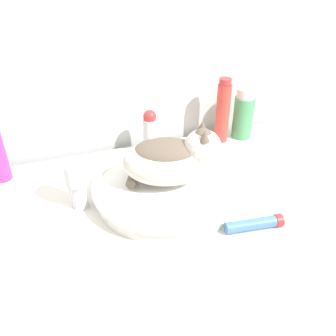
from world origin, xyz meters
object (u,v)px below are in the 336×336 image
object	(u,v)px
shampoo_bottle_tall	(223,111)
mouthwash_bottle	(243,114)
cream_tube	(255,224)
cat	(172,157)
deodorant_stick	(150,132)
faucet	(81,180)

from	to	relation	value
shampoo_bottle_tall	mouthwash_bottle	bearing A→B (deg)	-0.00
mouthwash_bottle	cream_tube	world-z (taller)	mouthwash_bottle
cat	mouthwash_bottle	bearing A→B (deg)	52.28
shampoo_bottle_tall	deodorant_stick	size ratio (longest dim) A/B	1.48
faucet	cream_tube	world-z (taller)	faucet
faucet	cream_tube	distance (m)	0.47
deodorant_stick	faucet	bearing A→B (deg)	-139.90
mouthwash_bottle	cream_tube	bearing A→B (deg)	-115.81
faucet	shampoo_bottle_tall	xyz separation A→B (m)	(0.54, 0.22, 0.03)
faucet	shampoo_bottle_tall	size ratio (longest dim) A/B	0.69
faucet	mouthwash_bottle	size ratio (longest dim) A/B	0.86
faucet	mouthwash_bottle	bearing A→B (deg)	27.37
faucet	shampoo_bottle_tall	world-z (taller)	shampoo_bottle_tall
cat	deodorant_stick	size ratio (longest dim) A/B	1.94
shampoo_bottle_tall	cream_tube	bearing A→B (deg)	-106.54
deodorant_stick	shampoo_bottle_tall	bearing A→B (deg)	0.00
deodorant_stick	cream_tube	size ratio (longest dim) A/B	1.01
cat	mouthwash_bottle	size ratio (longest dim) A/B	1.64
deodorant_stick	cream_tube	distance (m)	0.49
deodorant_stick	mouthwash_bottle	bearing A→B (deg)	-0.00
faucet	cream_tube	bearing A→B (deg)	-23.72
shampoo_bottle_tall	deodorant_stick	world-z (taller)	shampoo_bottle_tall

